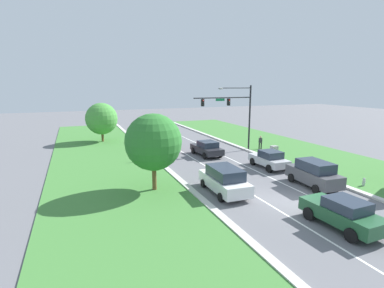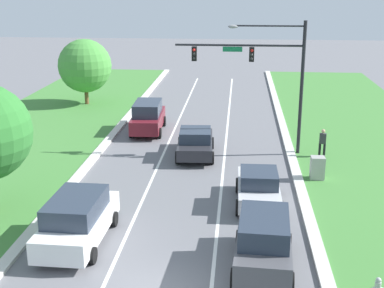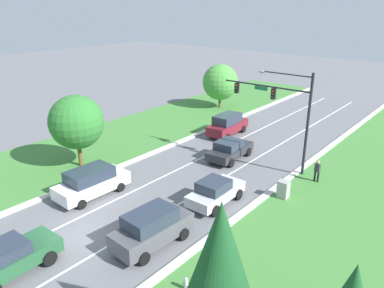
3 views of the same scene
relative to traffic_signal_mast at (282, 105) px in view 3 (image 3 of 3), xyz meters
The scene contains 18 objects.
ground_plane 16.83m from the traffic_signal_mast, 104.40° to the right, with size 160.00×160.00×0.00m, color slate.
curb_strip_right 16.41m from the traffic_signal_mast, 83.90° to the right, with size 0.50×90.00×0.15m.
curb_strip_left 18.96m from the traffic_signal_mast, 121.82° to the right, with size 0.50×90.00×0.15m.
lane_stripe_inner_left 17.35m from the traffic_signal_mast, 110.44° to the right, with size 0.14×81.00×0.01m.
lane_stripe_inner_right 16.50m from the traffic_signal_mast, 98.02° to the right, with size 0.14×81.00×0.01m.
traffic_signal_mast is the anchor object (origin of this frame).
charcoal_sedan 5.85m from the traffic_signal_mast, 166.73° to the right, with size 2.34×4.70×1.65m.
burgundy_suv 9.41m from the traffic_signal_mast, 151.77° to the left, with size 2.23×4.99×2.07m.
graphite_suv 13.94m from the traffic_signal_mast, 91.98° to the right, with size 2.25×4.66×2.04m.
forest_sedan 20.10m from the traffic_signal_mast, 101.87° to the right, with size 2.20×4.60×1.70m.
white_suv 14.73m from the traffic_signal_mast, 122.10° to the right, with size 2.30×5.05×1.93m.
silver_sedan 8.76m from the traffic_signal_mast, 93.47° to the right, with size 2.06×4.28×1.68m.
utility_cabinet 6.72m from the traffic_signal_mast, 58.31° to the right, with size 0.70×0.60×1.25m.
pedestrian 5.41m from the traffic_signal_mast, ahead, with size 0.41×0.28×1.69m.
fire_hydrant 15.87m from the traffic_signal_mast, 77.99° to the right, with size 0.34×0.20×0.70m.
conifer_near_right_tree 18.07m from the traffic_signal_mast, 69.32° to the right, with size 2.97×2.97×6.65m.
oak_near_left_tree 18.24m from the traffic_signal_mast, 139.85° to the left, with size 4.28×4.28×5.35m.
oak_far_left_tree 15.56m from the traffic_signal_mast, 141.51° to the right, with size 4.16×4.16×5.76m.
Camera 3 is at (15.90, -9.50, 12.18)m, focal length 35.00 mm.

